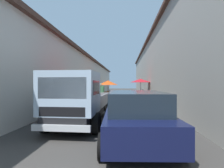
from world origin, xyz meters
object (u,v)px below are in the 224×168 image
fruit_stall_far_right (108,85)px  delivery_truck (77,101)px  plastic_stool (82,102)px  fruit_stall_mid_lane (140,83)px  vendor_in_shade (101,91)px  parked_scooter (144,97)px  hatchback_car (135,116)px  fruit_stall_near_left (72,82)px  vendor_by_crates (97,93)px

fruit_stall_far_right → delivery_truck: bearing=-179.6°
delivery_truck → plastic_stool: size_ratio=11.39×
fruit_stall_mid_lane → fruit_stall_far_right: bearing=97.1°
plastic_stool → vendor_in_shade: bearing=-16.2°
fruit_stall_far_right → parked_scooter: fruit_stall_far_right is taller
delivery_truck → hatchback_car: bearing=-120.4°
fruit_stall_near_left → vendor_in_shade: fruit_stall_near_left is taller
fruit_stall_far_right → vendor_by_crates: 5.06m
fruit_stall_mid_lane → fruit_stall_near_left: fruit_stall_mid_lane is taller
fruit_stall_far_right → vendor_by_crates: size_ratio=1.30×
fruit_stall_mid_lane → parked_scooter: 3.14m
vendor_in_shade → vendor_by_crates: bearing=-179.6°
fruit_stall_near_left → delivery_truck: fruit_stall_near_left is taller
fruit_stall_near_left → delivery_truck: size_ratio=0.58×
fruit_stall_far_right → fruit_stall_mid_lane: size_ratio=0.93×
vendor_by_crates → fruit_stall_near_left: bearing=167.6°
fruit_stall_far_right → fruit_stall_mid_lane: (0.43, -3.47, 0.22)m
vendor_by_crates → fruit_stall_mid_lane: bearing=-35.0°
fruit_stall_mid_lane → plastic_stool: bearing=143.6°
fruit_stall_near_left → vendor_in_shade: bearing=-7.7°
fruit_stall_far_right → delivery_truck: fruit_stall_far_right is taller
vendor_by_crates → plastic_stool: 1.47m
delivery_truck → parked_scooter: bearing=-20.2°
fruit_stall_near_left → parked_scooter: bearing=-36.9°
delivery_truck → vendor_by_crates: bearing=3.5°
fruit_stall_near_left → plastic_stool: (2.69, 0.12, -1.42)m
fruit_stall_near_left → plastic_stool: size_ratio=6.66×
fruit_stall_mid_lane → plastic_stool: 8.09m
parked_scooter → fruit_stall_far_right: bearing=55.6°
fruit_stall_far_right → hatchback_car: (-13.08, -2.19, -0.78)m
fruit_stall_near_left → delivery_truck: 3.48m
hatchback_car → vendor_in_shade: 10.56m
hatchback_car → plastic_stool: (7.11, 3.46, -0.41)m
plastic_stool → parked_scooter: bearing=-53.6°
fruit_stall_near_left → parked_scooter: size_ratio=1.76×
fruit_stall_mid_lane → plastic_stool: (-6.41, 4.73, -1.41)m
hatchback_car → parked_scooter: (10.65, -1.35, -0.29)m
fruit_stall_mid_lane → delivery_truck: 12.76m
fruit_stall_mid_lane → parked_scooter: bearing=-178.5°
fruit_stall_near_left → parked_scooter: fruit_stall_near_left is taller
fruit_stall_near_left → hatchback_car: size_ratio=0.72×
delivery_truck → vendor_by_crates: 6.85m
parked_scooter → fruit_stall_near_left: bearing=143.1°
parked_scooter → plastic_stool: size_ratio=3.79×
plastic_stool → delivery_truck: bearing=-167.1°
fruit_stall_near_left → parked_scooter: 7.91m
parked_scooter → plastic_stool: parked_scooter is taller
fruit_stall_mid_lane → vendor_by_crates: bearing=145.0°
delivery_truck → plastic_stool: bearing=12.9°
hatchback_car → plastic_stool: size_ratio=9.21×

